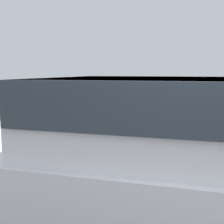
{
  "coord_description": "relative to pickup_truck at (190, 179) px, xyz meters",
  "views": [
    {
      "loc": [
        -1.67,
        -2.33,
        1.95
      ],
      "look_at": [
        0.54,
        4.59,
        1.0
      ],
      "focal_mm": 50.0,
      "sensor_mm": 36.0,
      "label": 1
    }
  ],
  "objects": [
    {
      "name": "stall_stripe_e",
      "position": [
        7.01,
        9.88,
        -0.93
      ],
      "size": [
        0.12,
        4.07,
        0.01
      ],
      "primitive_type": "cube",
      "color": "white",
      "rests_on": "ground_plane"
    },
    {
      "name": "stall_stripe_b",
      "position": [
        -1.55,
        9.88,
        -0.93
      ],
      "size": [
        0.12,
        4.07,
        0.01
      ],
      "primitive_type": "cube",
      "color": "white",
      "rests_on": "ground_plane"
    },
    {
      "name": "parked_sedan_d",
      "position": [
        5.64,
        10.01,
        -0.32
      ],
      "size": [
        1.95,
        4.36,
        1.15
      ],
      "rotation": [
        0.0,
        0.0,
        -1.51
      ],
      "color": "gray",
      "rests_on": "ground_plane"
    },
    {
      "name": "pickup_truck",
      "position": [
        0.0,
        0.0,
        0.0
      ],
      "size": [
        6.09,
        5.09,
        1.89
      ],
      "rotation": [
        0.0,
        0.0,
        -0.61
      ],
      "color": "silver",
      "rests_on": "ground_plane"
    },
    {
      "name": "stall_stripe_d",
      "position": [
        4.15,
        9.88,
        -0.93
      ],
      "size": [
        0.12,
        4.07,
        0.01
      ],
      "primitive_type": "cube",
      "color": "white",
      "rests_on": "ground_plane"
    },
    {
      "name": "parked_sedan_b",
      "position": [
        -0.02,
        9.9,
        -0.26
      ],
      "size": [
        2.13,
        4.44,
        1.28
      ],
      "rotation": [
        0.0,
        0.0,
        -1.5
      ],
      "color": "#232326",
      "rests_on": "ground_plane"
    },
    {
      "name": "parked_sedan_c",
      "position": [
        2.67,
        9.94,
        -0.3
      ],
      "size": [
        2.13,
        4.83,
        1.18
      ],
      "rotation": [
        0.0,
        0.0,
        -1.66
      ],
      "color": "#B7BABF",
      "rests_on": "ground_plane"
    },
    {
      "name": "stall_stripe_c",
      "position": [
        1.3,
        9.88,
        -0.93
      ],
      "size": [
        0.12,
        4.07,
        0.01
      ],
      "primitive_type": "cube",
      "color": "white",
      "rests_on": "ground_plane"
    }
  ]
}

